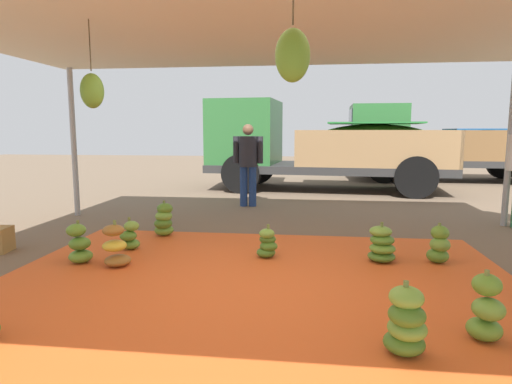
# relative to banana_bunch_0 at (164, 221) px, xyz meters

# --- Properties ---
(ground_plane) EXTENTS (40.00, 40.00, 0.00)m
(ground_plane) POSITION_rel_banana_bunch_0_xyz_m (1.61, 1.13, -0.24)
(ground_plane) COLOR brown
(tarp_orange) EXTENTS (5.54, 4.32, 0.01)m
(tarp_orange) POSITION_rel_banana_bunch_0_xyz_m (1.61, -1.87, -0.24)
(tarp_orange) COLOR #E05B23
(tarp_orange) RESTS_ON ground
(tent_canopy) EXTENTS (8.00, 7.00, 2.77)m
(tent_canopy) POSITION_rel_banana_bunch_0_xyz_m (1.61, -1.96, 2.45)
(tent_canopy) COLOR #9EA0A5
(tent_canopy) RESTS_ON ground
(banana_bunch_0) EXTENTS (0.41, 0.44, 0.54)m
(banana_bunch_0) POSITION_rel_banana_bunch_0_xyz_m (0.00, 0.00, 0.00)
(banana_bunch_0) COLOR #60932D
(banana_bunch_0) RESTS_ON tarp_orange
(banana_bunch_1) EXTENTS (0.40, 0.39, 0.55)m
(banana_bunch_1) POSITION_rel_banana_bunch_0_xyz_m (-0.07, -1.50, -0.01)
(banana_bunch_1) COLOR #996628
(banana_bunch_1) RESTS_ON tarp_orange
(banana_bunch_2) EXTENTS (0.36, 0.34, 0.51)m
(banana_bunch_2) POSITION_rel_banana_bunch_0_xyz_m (-0.57, -1.42, -0.02)
(banana_bunch_2) COLOR #60932D
(banana_bunch_2) RESTS_ON tarp_orange
(banana_bunch_3) EXTENTS (0.35, 0.35, 0.42)m
(banana_bunch_3) POSITION_rel_banana_bunch_0_xyz_m (1.65, -0.91, -0.06)
(banana_bunch_3) COLOR #477523
(banana_bunch_3) RESTS_ON tarp_orange
(banana_bunch_5) EXTENTS (0.36, 0.36, 0.48)m
(banana_bunch_5) POSITION_rel_banana_bunch_0_xyz_m (3.72, -0.90, -0.02)
(banana_bunch_5) COLOR #518428
(banana_bunch_5) RESTS_ON tarp_orange
(banana_bunch_7) EXTENTS (0.33, 0.37, 0.44)m
(banana_bunch_7) POSITION_rel_banana_bunch_0_xyz_m (-0.19, -0.80, -0.05)
(banana_bunch_7) COLOR #60932D
(banana_bunch_7) RESTS_ON tarp_orange
(banana_bunch_8) EXTENTS (0.46, 0.46, 0.48)m
(banana_bunch_8) POSITION_rel_banana_bunch_0_xyz_m (3.04, -0.93, -0.03)
(banana_bunch_8) COLOR #477523
(banana_bunch_8) RESTS_ON tarp_orange
(banana_bunch_9) EXTENTS (0.39, 0.40, 0.55)m
(banana_bunch_9) POSITION_rel_banana_bunch_0_xyz_m (2.85, -3.20, 0.00)
(banana_bunch_9) COLOR #477523
(banana_bunch_9) RESTS_ON tarp_orange
(banana_bunch_10) EXTENTS (0.35, 0.35, 0.55)m
(banana_bunch_10) POSITION_rel_banana_bunch_0_xyz_m (3.50, -2.90, 0.00)
(banana_bunch_10) COLOR #60932D
(banana_bunch_10) RESTS_ON tarp_orange
(cargo_truck_main) EXTENTS (6.40, 2.77, 2.40)m
(cargo_truck_main) POSITION_rel_banana_bunch_0_xyz_m (2.37, 5.61, 0.95)
(cargo_truck_main) COLOR #2D2D2D
(cargo_truck_main) RESTS_ON ground
(cargo_truck_far) EXTENTS (6.13, 2.45, 2.40)m
(cargo_truck_far) POSITION_rel_banana_bunch_0_xyz_m (6.16, 8.34, 0.92)
(cargo_truck_far) COLOR #2D2D2D
(cargo_truck_far) RESTS_ON ground
(worker_1) EXTENTS (0.63, 0.38, 1.72)m
(worker_1) POSITION_rel_banana_bunch_0_xyz_m (0.88, 2.82, 0.76)
(worker_1) COLOR navy
(worker_1) RESTS_ON ground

